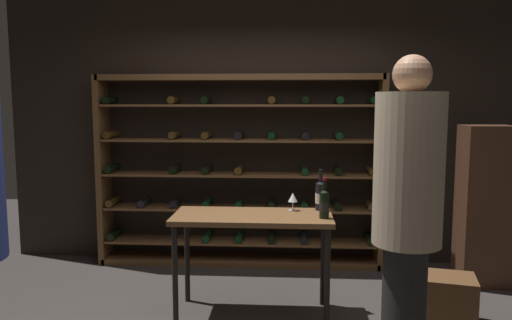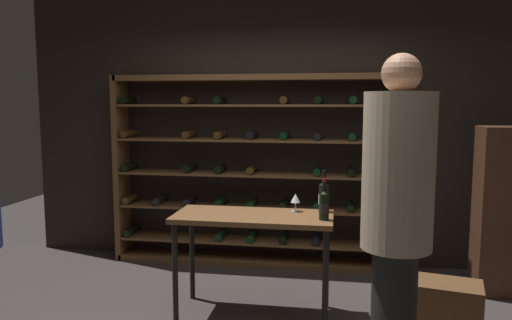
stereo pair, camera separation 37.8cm
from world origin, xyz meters
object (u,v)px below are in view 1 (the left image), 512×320
Objects in this scene: wine_crate at (442,299)px; wine_bottle_green_slim at (324,203)px; tasting_table at (252,226)px; wine_glass_stemmed_left at (293,198)px; wine_rack at (240,172)px; person_guest_khaki at (408,203)px; wine_bottle_amber_reserve at (320,195)px; display_cabinet at (484,206)px.

wine_bottle_green_slim is at bearing -177.78° from wine_crate.
tasting_table is 0.41m from wine_glass_stemmed_left.
wine_rack is 2.29m from wine_crate.
wine_crate is at bearing 2.22° from wine_bottle_green_slim.
wine_rack is 1.49× the size of person_guest_khaki.
tasting_table is 0.62m from wine_bottle_amber_reserve.
tasting_table is at bearing -152.79° from wine_glass_stemmed_left.
person_guest_khaki is 4.15× the size of wine_crate.
display_cabinet is 10.17× the size of wine_glass_stemmed_left.
tasting_table is 8.53× the size of wine_glass_stemmed_left.
wine_rack is at bearing 142.77° from wine_crate.
wine_bottle_green_slim is 0.35m from wine_glass_stemmed_left.
wine_rack reaches higher than wine_bottle_amber_reserve.
wine_bottle_amber_reserve is at bearing 164.99° from wine_crate.
wine_glass_stemmed_left is (-0.23, -0.04, -0.02)m from wine_bottle_amber_reserve.
wine_bottle_amber_reserve is at bearing 20.18° from tasting_table.
person_guest_khaki reaches higher than tasting_table.
display_cabinet is (2.33, -0.42, -0.24)m from wine_rack.
display_cabinet is 4.42× the size of wine_bottle_amber_reserve.
wine_bottle_amber_reserve is (0.77, -1.05, -0.04)m from wine_rack.
person_guest_khaki is (1.22, -2.08, 0.12)m from wine_rack.
display_cabinet is at bearing 21.27° from tasting_table.
person_guest_khaki is at bearing -66.26° from wine_bottle_amber_reserve.
tasting_table is 0.84× the size of display_cabinet.
person_guest_khaki is 2.03m from display_cabinet.
wine_crate is 3.25× the size of wine_glass_stemmed_left.
person_guest_khaki is 1.33× the size of display_cabinet.
wine_bottle_green_slim is (0.56, -0.09, 0.21)m from tasting_table.
tasting_table is at bearing 178.03° from wine_crate.
wine_bottle_amber_reserve reaches higher than wine_bottle_green_slim.
person_guest_khaki is (1.00, -0.83, 0.37)m from tasting_table.
display_cabinet reaches higher than tasting_table.
person_guest_khaki is 1.14m from wine_bottle_amber_reserve.
display_cabinet is (0.62, 0.87, 0.56)m from wine_crate.
wine_glass_stemmed_left is at bearing -159.85° from display_cabinet.
wine_rack is 1.98× the size of display_cabinet.
wine_bottle_green_slim is (-0.44, 0.75, -0.16)m from person_guest_khaki.
wine_bottle_amber_reserve is (0.55, 0.20, 0.22)m from tasting_table.
wine_bottle_green_slim is at bearing -59.80° from wine_rack.
person_guest_khaki is 1.30m from wine_crate.
person_guest_khaki reaches higher than wine_bottle_amber_reserve.
wine_crate is 1.40m from wine_glass_stemmed_left.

